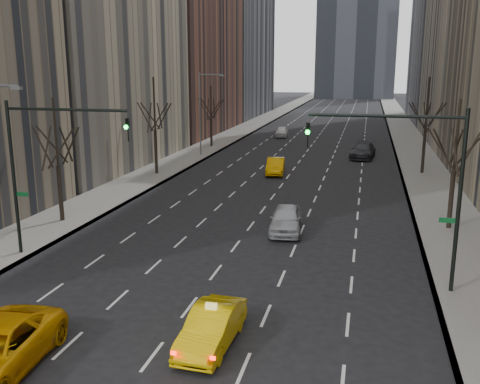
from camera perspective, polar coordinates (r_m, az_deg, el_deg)
The scene contains 15 objects.
sidewalk_left at distance 84.30m, azimuth 0.26°, elevation 6.62°, with size 4.50×320.00×0.15m, color slate.
sidewalk_right at distance 82.29m, azimuth 17.20°, elevation 5.87°, with size 4.50×320.00×0.15m, color slate.
tree_lw_b at distance 35.56m, azimuth -18.82°, elevation 2.69°, with size 3.36×3.50×7.82m.
tree_lw_c at distance 49.62m, azimuth -9.03°, elevation 6.41°, with size 3.36×3.50×8.74m.
tree_lw_d at distance 66.56m, azimuth -3.09°, elevation 7.85°, with size 3.36×3.50×7.36m.
tree_rw_b at distance 34.47m, azimuth 21.83°, elevation 2.13°, with size 3.36×3.50×7.82m.
tree_rw_c at distance 52.11m, azimuth 19.15°, elevation 6.17°, with size 3.36×3.50×8.74m.
traffic_mast_left at distance 28.75m, azimuth -20.49°, elevation 3.79°, with size 6.69×0.39×8.00m.
traffic_mast_right at distance 24.03m, azimuth 18.63°, elevation 2.21°, with size 6.69×0.39×8.00m.
streetlight_far at distance 59.38m, azimuth -3.97°, elevation 9.18°, with size 2.83×0.22×9.00m.
taxi_sedan at distance 19.74m, azimuth -3.05°, elevation -14.21°, with size 1.49×4.28×1.41m, color #E1B504.
silver_sedan_ahead at distance 32.50m, azimuth 4.94°, elevation -2.89°, with size 1.88×4.67×1.59m, color #A8ABB1.
far_taxi at distance 50.01m, azimuth 3.82°, elevation 2.78°, with size 1.57×4.50×1.48m, color #EFA205.
far_suv_grey at distance 60.19m, azimuth 12.98°, elevation 4.33°, with size 2.31×5.68×1.65m, color #2B2B2F.
far_car_white at distance 76.82m, azimuth 4.46°, elevation 6.42°, with size 1.73×4.29×1.46m, color white.
Camera 1 is at (6.84, -11.54, 9.80)m, focal length 40.00 mm.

